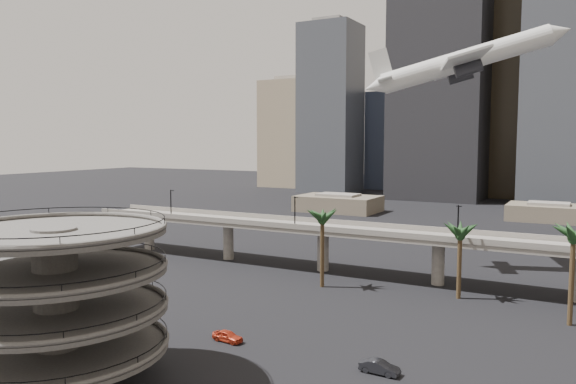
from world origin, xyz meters
The scene contains 8 objects.
parking_ramp centered at (-13.00, -4.00, 9.84)m, with size 22.20×22.20×17.35m.
overpass centered at (0.00, 55.00, 7.34)m, with size 130.00×9.30×14.70m.
palm_trees centered at (14.02, 44.65, 11.43)m, with size 42.40×10.40×14.00m.
low_buildings centered at (6.89, 142.30, 2.86)m, with size 135.00×27.50×6.80m.
skyline centered at (15.11, 217.08, 46.31)m, with size 269.00×86.00×126.58m.
airborne_jet centered at (11.32, 69.47, 39.89)m, with size 37.57×34.16×14.05m.
car_a centered at (-5.07, 14.56, 0.70)m, with size 1.65×4.09×1.39m, color red.
car_b centered at (14.77, 14.43, 0.72)m, with size 1.53×4.38×1.44m, color black.
Camera 1 is at (34.09, -41.26, 24.92)m, focal length 35.00 mm.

